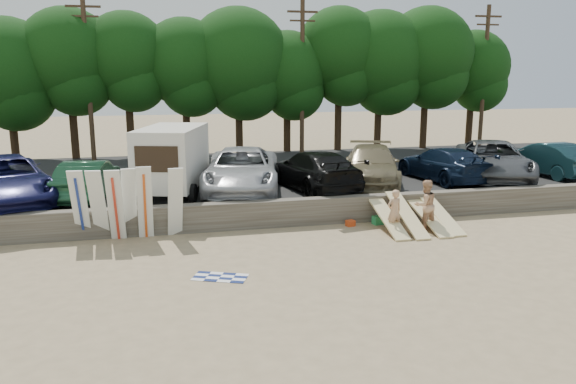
% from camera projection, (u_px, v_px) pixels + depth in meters
% --- Properties ---
extents(ground, '(120.00, 120.00, 0.00)m').
position_uv_depth(ground, '(365.00, 246.00, 18.51)').
color(ground, tan).
rests_on(ground, ground).
extents(seawall, '(44.00, 0.50, 1.00)m').
position_uv_depth(seawall, '(337.00, 210.00, 21.26)').
color(seawall, '#6B6356').
rests_on(seawall, ground).
extents(parking_lot, '(44.00, 14.50, 0.70)m').
position_uv_depth(parking_lot, '(291.00, 178.00, 28.43)').
color(parking_lot, '#282828').
rests_on(parking_lot, ground).
extents(treeline, '(33.80, 6.47, 9.00)m').
position_uv_depth(treeline, '(258.00, 60.00, 33.78)').
color(treeline, '#382616').
rests_on(treeline, parking_lot).
extents(utility_poles, '(25.80, 0.26, 9.00)m').
position_uv_depth(utility_poles, '(302.00, 75.00, 33.04)').
color(utility_poles, '#473321').
rests_on(utility_poles, parking_lot).
extents(box_trailer, '(3.38, 4.74, 2.74)m').
position_uv_depth(box_trailer, '(172.00, 157.00, 22.74)').
color(box_trailer, beige).
rests_on(box_trailer, parking_lot).
extents(car_0, '(5.05, 7.15, 1.81)m').
position_uv_depth(car_0, '(4.00, 181.00, 21.13)').
color(car_0, '#121442').
rests_on(car_0, parking_lot).
extents(car_1, '(2.26, 4.86, 1.54)m').
position_uv_depth(car_1, '(88.00, 180.00, 22.03)').
color(car_1, '#163E26').
rests_on(car_1, parking_lot).
extents(car_2, '(4.22, 6.93, 1.79)m').
position_uv_depth(car_2, '(242.00, 170.00, 23.44)').
color(car_2, '#B4B5B9').
rests_on(car_2, parking_lot).
extents(car_3, '(3.31, 6.02, 1.65)m').
position_uv_depth(car_3, '(314.00, 170.00, 23.86)').
color(car_3, black).
rests_on(car_3, parking_lot).
extents(car_4, '(4.18, 6.23, 1.68)m').
position_uv_depth(car_4, '(371.00, 165.00, 24.98)').
color(car_4, '#796C4D').
rests_on(car_4, parking_lot).
extents(car_5, '(2.85, 5.55, 1.54)m').
position_uv_depth(car_5, '(443.00, 164.00, 25.75)').
color(car_5, black).
rests_on(car_5, parking_lot).
extents(car_6, '(5.12, 7.01, 1.77)m').
position_uv_depth(car_6, '(493.00, 160.00, 26.06)').
color(car_6, '#4C4E52').
rests_on(car_6, parking_lot).
extents(car_7, '(2.29, 5.05, 1.61)m').
position_uv_depth(car_7, '(547.00, 159.00, 27.11)').
color(car_7, '#15353C').
rests_on(car_7, parking_lot).
extents(surfboard_upright_0, '(0.58, 0.85, 2.51)m').
position_uv_depth(surfboard_upright_0, '(80.00, 206.00, 18.65)').
color(surfboard_upright_0, white).
rests_on(surfboard_upright_0, ground).
extents(surfboard_upright_1, '(0.63, 0.90, 2.50)m').
position_uv_depth(surfboard_upright_1, '(98.00, 205.00, 18.74)').
color(surfboard_upright_1, white).
rests_on(surfboard_upright_1, ground).
extents(surfboard_upright_2, '(0.56, 0.82, 2.51)m').
position_uv_depth(surfboard_upright_2, '(116.00, 205.00, 18.70)').
color(surfboard_upright_2, white).
rests_on(surfboard_upright_2, ground).
extents(surfboard_upright_3, '(0.62, 0.86, 2.51)m').
position_uv_depth(surfboard_upright_3, '(129.00, 203.00, 19.03)').
color(surfboard_upright_3, white).
rests_on(surfboard_upright_3, ground).
extents(surfboard_upright_4, '(0.53, 0.61, 2.56)m').
position_uv_depth(surfboard_upright_4, '(145.00, 203.00, 19.01)').
color(surfboard_upright_4, white).
rests_on(surfboard_upright_4, ground).
extents(surfboard_upright_5, '(0.60, 0.89, 2.50)m').
position_uv_depth(surfboard_upright_5, '(175.00, 202.00, 19.19)').
color(surfboard_upright_5, white).
rests_on(surfboard_upright_5, ground).
extents(surfboard_low_0, '(0.56, 2.88, 0.99)m').
position_uv_depth(surfboard_low_0, '(388.00, 217.00, 20.23)').
color(surfboard_low_0, beige).
rests_on(surfboard_low_0, ground).
extents(surfboard_low_1, '(0.56, 2.83, 1.14)m').
position_uv_depth(surfboard_low_1, '(407.00, 214.00, 20.27)').
color(surfboard_low_1, beige).
rests_on(surfboard_low_1, ground).
extents(surfboard_low_2, '(0.56, 2.91, 0.85)m').
position_uv_depth(surfboard_low_2, '(428.00, 217.00, 20.56)').
color(surfboard_low_2, beige).
rests_on(surfboard_low_2, ground).
extents(surfboard_low_3, '(0.56, 2.89, 0.96)m').
position_uv_depth(surfboard_low_3, '(441.00, 214.00, 20.73)').
color(surfboard_low_3, beige).
rests_on(surfboard_low_3, ground).
extents(beachgoer_a, '(0.63, 0.47, 1.56)m').
position_uv_depth(beachgoer_a, '(394.00, 211.00, 19.89)').
color(beachgoer_a, tan).
rests_on(beachgoer_a, ground).
extents(beachgoer_b, '(0.99, 0.82, 1.83)m').
position_uv_depth(beachgoer_b, '(425.00, 205.00, 20.23)').
color(beachgoer_b, tan).
rests_on(beachgoer_b, ground).
extents(cooler, '(0.43, 0.36, 0.32)m').
position_uv_depth(cooler, '(378.00, 220.00, 21.08)').
color(cooler, '#28934F').
rests_on(cooler, ground).
extents(gear_bag, '(0.36, 0.32, 0.22)m').
position_uv_depth(gear_bag, '(350.00, 223.00, 20.85)').
color(gear_bag, '#CE4218').
rests_on(gear_bag, ground).
extents(beach_towel, '(1.96, 1.96, 0.00)m').
position_uv_depth(beach_towel, '(220.00, 277.00, 15.66)').
color(beach_towel, white).
rests_on(beach_towel, ground).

